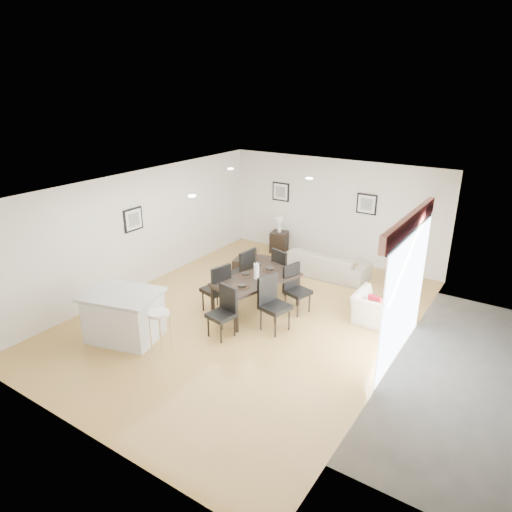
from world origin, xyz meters
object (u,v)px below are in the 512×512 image
Objects in this scene: coffee_table at (258,268)px; kitchen_island at (124,315)px; dining_chair_wnear at (218,286)px; dining_chair_head at (224,309)px; armchair at (380,310)px; dining_chair_foot at (283,268)px; sofa at (325,263)px; dining_chair_wfar at (244,270)px; dining_table at (256,282)px; side_table at (279,242)px; dining_chair_enear at (272,300)px; bar_stool at (159,318)px; dining_chair_efar at (295,286)px.

coffee_table is 0.72× the size of kitchen_island.
dining_chair_wnear is 1.09× the size of dining_chair_head.
armchair is 2.39m from dining_chair_foot.
sofa is 1.51m from dining_chair_foot.
dining_chair_wfar is 1.01× the size of coffee_table.
sofa is 1.07× the size of dining_table.
dining_chair_head reaches higher than side_table.
side_table is (-2.07, 3.80, -0.32)m from dining_chair_enear.
kitchen_island is at bearing -12.03° from dining_chair_wnear.
coffee_table is (-0.37, 1.14, -0.41)m from dining_chair_wfar.
bar_stool is at bearing 15.95° from dining_chair_wnear.
dining_chair_efar is (0.27, -2.07, 0.26)m from sofa.
dining_chair_efar is 0.93m from dining_chair_foot.
dining_chair_wfar is 1.27m from dining_chair_efar.
dining_chair_enear is (0.63, -0.43, -0.07)m from dining_table.
bar_stool is (0.87, -5.60, 0.40)m from side_table.
dining_table is 1.77× the size of dining_chair_wfar.
dining_chair_wnear is 1.76m from bar_stool.
armchair is 2.17m from dining_chair_enear.
armchair is (1.97, -1.67, 0.01)m from sofa.
dining_chair_head is (-0.36, -3.68, 0.24)m from sofa.
dining_chair_enear is 1.36× the size of bar_stool.
dining_chair_head is (-0.63, -1.60, -0.01)m from dining_chair_efar.
dining_table is 1.81× the size of dining_chair_enear.
dining_chair_wfar is at bearing 122.30° from dining_chair_head.
dining_chair_foot reaches higher than coffee_table.
dining_chair_wfar is at bearing 91.38° from bar_stool.
dining_table is at bearing 20.94° from armchair.
dining_chair_head is 1.26m from bar_stool.
coffee_table is at bearing -156.36° from dining_chair_wnear.
dining_chair_efar is 1.73× the size of side_table.
side_table is (-1.41, 2.24, -0.29)m from dining_chair_foot.
dining_chair_wnear is 1.95m from kitchen_island.
armchair is 0.64× the size of kitchen_island.
armchair is at bearing -25.75° from coffee_table.
dining_chair_enear is at bearing -61.41° from side_table.
dining_table is 1.97× the size of dining_chair_efar.
bar_stool is (-0.54, -3.36, 0.11)m from dining_chair_foot.
dining_chair_wfar is 1.13× the size of dining_chair_head.
coffee_table is 3.87m from bar_stool.
dining_chair_wfar is 1.09× the size of dining_chair_foot.
dining_table is 2.69m from kitchen_island.
sofa is at bearing 94.39° from dining_chair_head.
dining_chair_efar reaches higher than coffee_table.
dining_chair_enear is at bearing -64.87° from coffee_table.
dining_chair_enear is at bearing 105.59° from dining_chair_wnear.
bar_stool is at bearing -107.63° from dining_chair_head.
dining_chair_foot is at bearing -39.00° from coffee_table.
dining_chair_wfar is 1.39× the size of bar_stool.
dining_chair_head is at bearing 108.64° from dining_chair_foot.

